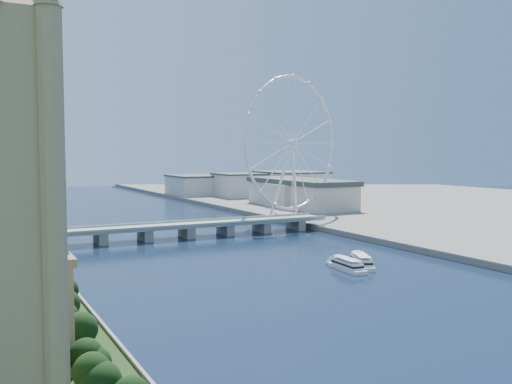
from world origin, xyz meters
TOP-DOWN VIEW (x-y plane):
  - tree_row at (-113.00, 74.00)m, footprint 9.11×217.11m
  - westminster_bridge at (0.00, 300.00)m, footprint 220.00×22.00m
  - london_eye at (119.98, 355.08)m, footprint 113.60×39.12m
  - county_hall at (175.00, 430.00)m, footprint 54.00×144.00m
  - city_skyline at (39.22, 560.08)m, footprint 505.00×280.00m
  - tour_boat_near at (32.91, 156.24)m, footprint 10.15×30.77m
  - tour_boat_far at (44.81, 160.10)m, footprint 20.46×32.49m

SIDE VIEW (x-z plane):
  - county_hall at x=175.00m, z-range -17.50..17.50m
  - tour_boat_near at x=32.91m, z-range -3.34..3.34m
  - tour_boat_far at x=44.81m, z-range -3.54..3.54m
  - westminster_bridge at x=0.00m, z-range 1.88..11.38m
  - tree_row at x=-113.00m, z-range -1.56..19.41m
  - city_skyline at x=39.22m, z-range 0.96..32.96m
  - london_eye at x=119.98m, z-range 5.37..129.67m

